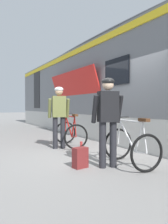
{
  "coord_description": "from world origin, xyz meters",
  "views": [
    {
      "loc": [
        -2.85,
        -4.54,
        1.2
      ],
      "look_at": [
        0.1,
        0.62,
        1.05
      ],
      "focal_mm": 34.53,
      "sensor_mm": 36.0,
      "label": 1
    }
  ],
  "objects": [
    {
      "name": "bicycle_far_white",
      "position": [
        0.15,
        -1.23,
        0.4
      ],
      "size": [
        0.86,
        1.16,
        0.99
      ],
      "color": "black",
      "rests_on": "ground"
    },
    {
      "name": "backpack_on_platform",
      "position": [
        -0.83,
        -0.87,
        0.2
      ],
      "size": [
        0.3,
        0.22,
        0.4
      ],
      "primitive_type": "cube",
      "rotation": [
        0.0,
        0.0,
        0.15
      ],
      "color": "maroon",
      "rests_on": "ground"
    },
    {
      "name": "cyclist_far_in_dark",
      "position": [
        -0.34,
        -1.1,
        1.05
      ],
      "size": [
        0.66,
        0.41,
        1.76
      ],
      "color": "#232328",
      "rests_on": "ground"
    },
    {
      "name": "bicycle_near_red",
      "position": [
        0.0,
        1.27,
        0.4
      ],
      "size": [
        0.84,
        1.15,
        0.99
      ],
      "color": "black",
      "rests_on": "ground"
    },
    {
      "name": "ground_plane",
      "position": [
        0.0,
        0.0,
        0.0
      ],
      "size": [
        80.0,
        80.0,
        0.0
      ],
      "primitive_type": "plane",
      "color": "gray"
    },
    {
      "name": "train_car",
      "position": [
        2.73,
        1.86,
        1.97
      ],
      "size": [
        3.3,
        18.9,
        3.88
      ],
      "color": "slate",
      "rests_on": "ground"
    },
    {
      "name": "water_bottle_near_the_bikes",
      "position": [
        0.13,
        0.83,
        0.1
      ],
      "size": [
        0.07,
        0.07,
        0.2
      ],
      "primitive_type": "cylinder",
      "color": "red",
      "rests_on": "ground"
    },
    {
      "name": "cyclist_near_in_olive",
      "position": [
        -0.42,
        1.14,
        1.05
      ],
      "size": [
        0.66,
        0.41,
        1.76
      ],
      "color": "#232328",
      "rests_on": "ground"
    }
  ]
}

